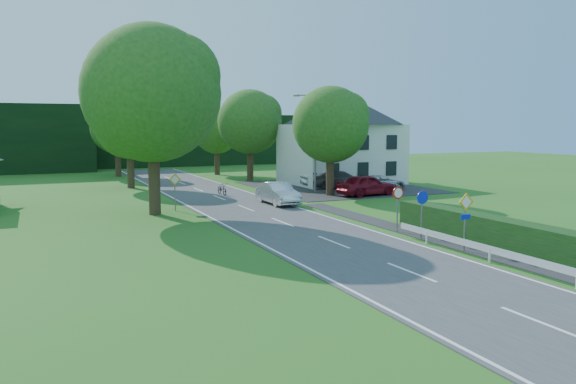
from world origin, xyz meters
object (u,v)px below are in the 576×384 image
parked_car_silver_b (380,183)px  parasol (327,182)px  motorcycle (222,189)px  parked_car_red (366,185)px  parked_car_grey (342,180)px  streetlight (314,138)px  parked_car_silver_a (326,179)px  moving_car (278,193)px

parked_car_silver_b → parasol: bearing=86.0°
motorcycle → parked_car_silver_b: 13.40m
parked_car_red → parasol: size_ratio=2.60×
parasol → parked_car_grey: bearing=39.0°
streetlight → parasol: streetlight is taller
parked_car_silver_a → parked_car_grey: (0.56, -1.90, 0.03)m
parked_car_red → parked_car_silver_b: parked_car_red is taller
parked_car_silver_a → parked_car_grey: bearing=-159.5°
moving_car → parasol: size_ratio=2.47×
parked_car_silver_a → moving_car: bearing=139.8°
parked_car_red → parked_car_silver_a: size_ratio=1.10×
parked_car_red → parasol: (-1.85, 3.03, 0.01)m
parked_car_silver_a → parked_car_red: bearing=-177.1°
motorcycle → parked_car_red: 11.39m
parked_car_silver_b → parasol: parasol is taller
parked_car_silver_a → parked_car_grey: size_ratio=0.84×
moving_car → parked_car_silver_a: bearing=45.4°
moving_car → motorcycle: 6.95m
parked_car_red → parasol: parasol is taller
motorcycle → parasol: (8.34, -2.05, 0.37)m
motorcycle → parked_car_silver_b: parked_car_silver_b is taller
streetlight → moving_car: size_ratio=1.72×
parked_car_red → parked_car_silver_a: parked_car_red is taller
streetlight → parked_car_red: (2.87, -3.50, -3.59)m
moving_car → parked_car_red: 8.38m
parked_car_silver_b → parasol: size_ratio=2.45×
motorcycle → parked_car_grey: parked_car_grey is taller
streetlight → parked_car_silver_a: streetlight is taller
streetlight → parked_car_silver_a: bearing=49.2°
motorcycle → parked_car_grey: (10.88, 0.01, 0.29)m
parked_car_red → parked_car_grey: parked_car_red is taller
parked_car_silver_a → parasol: (-1.99, -3.96, 0.12)m
parked_car_silver_a → parasol: parasol is taller
motorcycle → streetlight: bearing=-15.4°
parked_car_silver_b → parked_car_red: bearing=131.9°
streetlight → parasol: (1.02, -0.47, -3.58)m
streetlight → parasol: 3.75m
motorcycle → parasol: size_ratio=0.96×
motorcycle → parasol: parasol is taller
parked_car_red → moving_car: bearing=94.1°
parked_car_red → motorcycle: bearing=56.7°
moving_car → parked_car_silver_b: bearing=20.5°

